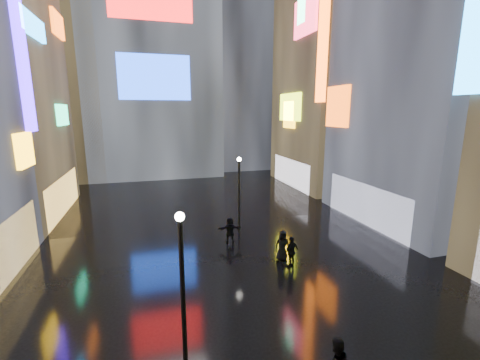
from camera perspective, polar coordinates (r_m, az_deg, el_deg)
name	(u,v)px	position (r m, az deg, el deg)	size (l,w,h in m)	color
ground	(211,224)	(24.14, -5.26, -7.81)	(140.00, 140.00, 0.00)	black
building_right_mid	(442,11)	(28.69, 32.27, 24.05)	(10.28, 13.70, 30.00)	black
building_right_far	(337,57)	(38.49, 16.79, 20.24)	(10.28, 12.00, 28.00)	black
tower_main	(149,10)	(48.06, -15.81, 27.13)	(16.00, 14.20, 42.00)	black
tower_flank_right	(235,50)	(50.85, -0.81, 22.05)	(12.00, 12.00, 34.00)	black
tower_flank_left	(57,70)	(45.68, -29.70, 16.61)	(10.00, 10.00, 26.00)	black
lamp_near	(182,280)	(10.85, -10.22, -17.04)	(0.30, 0.30, 5.20)	black
lamp_far	(239,190)	(21.94, -0.15, -1.76)	(0.30, 0.30, 5.20)	black
pedestrian_3	(291,252)	(17.75, 9.14, -12.47)	(1.01, 0.42, 1.72)	black
pedestrian_4	(282,246)	(18.39, 7.54, -11.48)	(0.85, 0.55, 1.74)	black
pedestrian_5	(230,230)	(20.59, -1.80, -8.89)	(1.53, 0.49, 1.65)	black
umbrella_2	(283,224)	(17.93, 7.65, -7.76)	(0.87, 0.88, 0.80)	black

